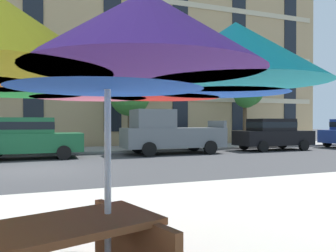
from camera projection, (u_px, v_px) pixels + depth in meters
ground_plane at (30, 170)px, 11.10m from camera, size 120.00×120.00×0.00m
sidewalk_far at (33, 152)px, 17.45m from camera, size 56.00×3.60×0.12m
apartment_building at (34, 36)px, 25.01m from camera, size 41.42×12.08×16.00m
sedan_green at (28, 137)px, 14.49m from camera, size 4.40×1.98×1.78m
pickup_gray at (169, 133)px, 16.81m from camera, size 5.10×2.12×2.20m
sedan_black at (273, 133)px, 19.06m from camera, size 4.40×1.98×1.78m
street_tree_middle at (131, 94)px, 19.43m from camera, size 2.50×2.62×4.43m
street_tree_right at (246, 92)px, 22.37m from camera, size 2.13×2.10×4.73m
patio_umbrella at (108, 63)px, 2.98m from camera, size 3.64×3.64×2.41m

